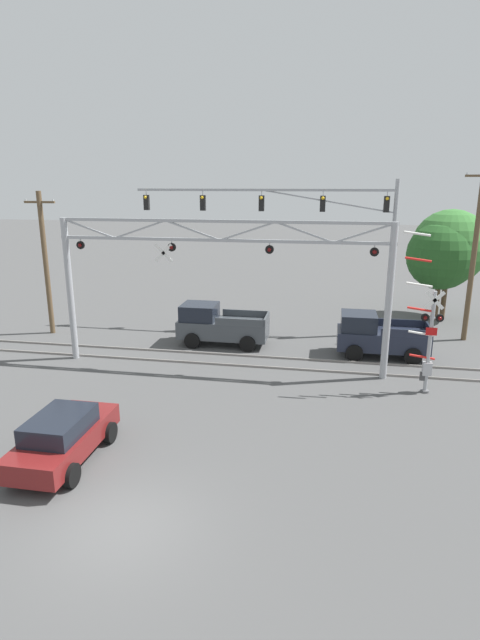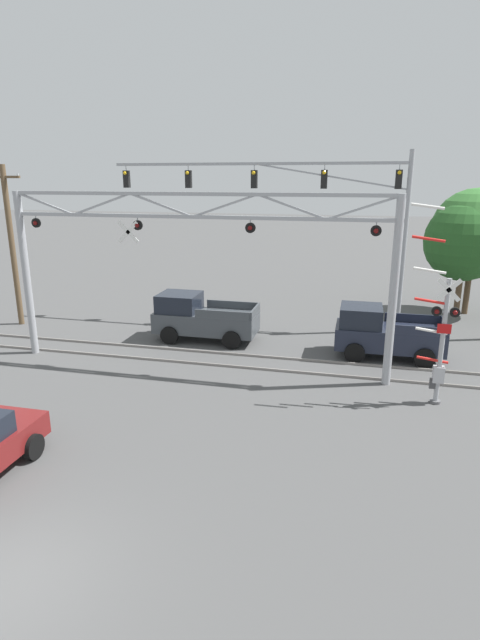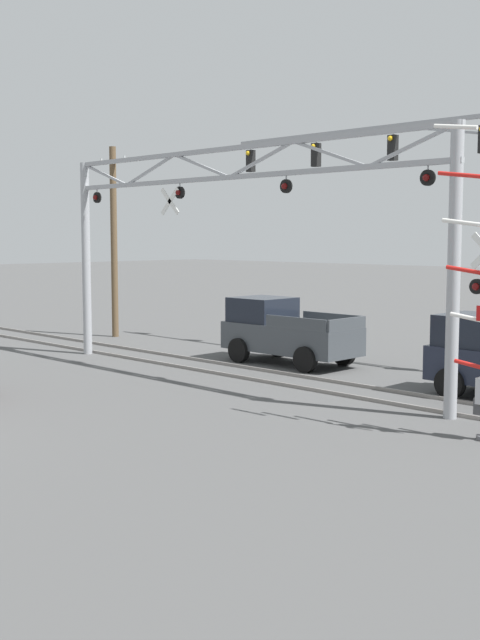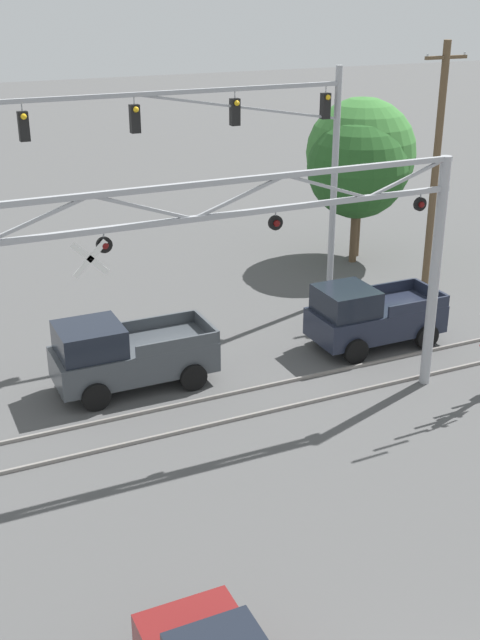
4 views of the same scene
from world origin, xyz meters
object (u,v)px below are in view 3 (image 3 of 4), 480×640
object	(u,v)px
pickup_truck_lead	(285,332)
crossing_gantry	(229,228)
traffic_signal_span	(476,173)
utility_pole_left	(114,239)

from	to	relation	value
pickup_truck_lead	crossing_gantry	bearing A→B (deg)	-75.66
crossing_gantry	pickup_truck_lead	distance (m)	5.01
traffic_signal_span	pickup_truck_lead	distance (m)	8.07
crossing_gantry	utility_pole_left	xyz separation A→B (m)	(-10.94, 3.80, -0.35)
pickup_truck_lead	traffic_signal_span	bearing A→B (deg)	35.70
crossing_gantry	traffic_signal_span	xyz separation A→B (m)	(4.09, 7.09, 1.78)
pickup_truck_lead	utility_pole_left	distance (m)	10.52
pickup_truck_lead	utility_pole_left	xyz separation A→B (m)	(-10.05, 0.29, 3.11)
crossing_gantry	pickup_truck_lead	bearing A→B (deg)	104.34
utility_pole_left	pickup_truck_lead	bearing A→B (deg)	-1.67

